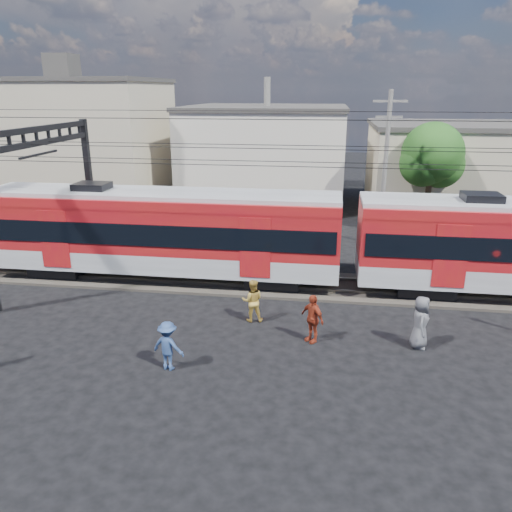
# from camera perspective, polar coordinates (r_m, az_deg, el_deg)

# --- Properties ---
(ground) EXTENTS (120.00, 120.00, 0.00)m
(ground) POSITION_cam_1_polar(r_m,az_deg,el_deg) (15.86, -3.84, -13.83)
(ground) COLOR black
(ground) RESTS_ON ground
(track_bed) EXTENTS (70.00, 3.40, 0.12)m
(track_bed) POSITION_cam_1_polar(r_m,az_deg,el_deg) (22.89, 0.29, -3.07)
(track_bed) COLOR #2D2823
(track_bed) RESTS_ON ground
(rail_near) EXTENTS (70.00, 0.12, 0.12)m
(rail_near) POSITION_cam_1_polar(r_m,az_deg,el_deg) (22.16, 0.02, -3.49)
(rail_near) COLOR #59544C
(rail_near) RESTS_ON track_bed
(rail_far) EXTENTS (70.00, 0.12, 0.12)m
(rail_far) POSITION_cam_1_polar(r_m,az_deg,el_deg) (23.54, 0.54, -2.14)
(rail_far) COLOR #59544C
(rail_far) RESTS_ON track_bed
(commuter_train) EXTENTS (50.30, 3.08, 4.17)m
(commuter_train) POSITION_cam_1_polar(r_m,az_deg,el_deg) (23.08, -10.13, 2.94)
(commuter_train) COLOR black
(commuter_train) RESTS_ON ground
(catenary) EXTENTS (70.00, 9.30, 7.52)m
(catenary) POSITION_cam_1_polar(r_m,az_deg,el_deg) (24.29, -20.64, 9.43)
(catenary) COLOR black
(catenary) RESTS_ON ground
(building_west) EXTENTS (14.28, 10.20, 9.30)m
(building_west) POSITION_cam_1_polar(r_m,az_deg,el_deg) (42.28, -20.42, 12.18)
(building_west) COLOR #B6A98B
(building_west) RESTS_ON ground
(building_midwest) EXTENTS (12.24, 12.24, 7.30)m
(building_midwest) POSITION_cam_1_polar(r_m,az_deg,el_deg) (40.68, 1.23, 11.68)
(building_midwest) COLOR beige
(building_midwest) RESTS_ON ground
(building_mideast) EXTENTS (16.32, 10.20, 6.30)m
(building_mideast) POSITION_cam_1_polar(r_m,az_deg,el_deg) (39.07, 24.92, 8.97)
(building_mideast) COLOR #B6A98B
(building_mideast) RESTS_ON ground
(utility_pole_mid) EXTENTS (1.80, 0.24, 8.50)m
(utility_pole_mid) POSITION_cam_1_polar(r_m,az_deg,el_deg) (28.53, 14.54, 9.97)
(utility_pole_mid) COLOR slate
(utility_pole_mid) RESTS_ON ground
(tree_near) EXTENTS (3.82, 3.64, 6.72)m
(tree_near) POSITION_cam_1_polar(r_m,az_deg,el_deg) (32.03, 19.77, 10.59)
(tree_near) COLOR #382619
(tree_near) RESTS_ON ground
(pedestrian_b) EXTENTS (0.91, 0.77, 1.68)m
(pedestrian_b) POSITION_cam_1_polar(r_m,az_deg,el_deg) (19.07, -0.41, -5.11)
(pedestrian_b) COLOR gold
(pedestrian_b) RESTS_ON ground
(pedestrian_c) EXTENTS (1.17, 0.84, 1.63)m
(pedestrian_c) POSITION_cam_1_polar(r_m,az_deg,el_deg) (16.17, -10.02, -10.08)
(pedestrian_c) COLOR navy
(pedestrian_c) RESTS_ON ground
(pedestrian_d) EXTENTS (1.04, 1.04, 1.77)m
(pedestrian_d) POSITION_cam_1_polar(r_m,az_deg,el_deg) (17.66, 6.44, -7.08)
(pedestrian_d) COLOR maroon
(pedestrian_d) RESTS_ON ground
(pedestrian_e) EXTENTS (0.70, 0.98, 1.87)m
(pedestrian_e) POSITION_cam_1_polar(r_m,az_deg,el_deg) (18.03, 18.27, -7.21)
(pedestrian_e) COLOR #515156
(pedestrian_e) RESTS_ON ground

